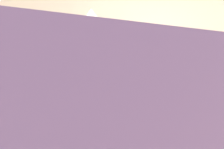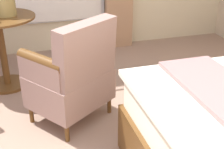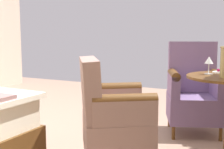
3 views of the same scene
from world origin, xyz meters
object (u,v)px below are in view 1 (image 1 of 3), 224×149
bedside_lamp (88,65)px  armchair_by_window (107,127)px  bed (175,99)px  floor_lamp_brass (91,25)px  nightstand (88,98)px  wine_glass_near_edge (3,78)px

bedside_lamp → armchair_by_window: (-0.18, -2.16, -0.41)m
bed → armchair_by_window: size_ratio=2.53×
floor_lamp_brass → armchair_by_window: bearing=-96.0°
floor_lamp_brass → bed: bearing=-22.5°
bedside_lamp → nightstand: bearing=-0.0°
wine_glass_near_edge → armchair_by_window: size_ratio=0.17×
wine_glass_near_edge → armchair_by_window: armchair_by_window is taller
bed → bedside_lamp: (-1.14, 0.77, 0.48)m
bed → armchair_by_window: bearing=-133.5°
bed → wine_glass_near_edge: (-1.95, -1.98, 0.50)m
floor_lamp_brass → armchair_by_window: size_ratio=1.87×
bed → floor_lamp_brass: (-1.13, 0.47, 1.08)m
nightstand → bedside_lamp: bedside_lamp is taller
nightstand → bedside_lamp: size_ratio=1.49×
nightstand → armchair_by_window: armchair_by_window is taller
nightstand → wine_glass_near_edge: size_ratio=3.89×
nightstand → wine_glass_near_edge: (-0.80, -2.75, 0.55)m
floor_lamp_brass → bedside_lamp: bearing=92.9°
bedside_lamp → floor_lamp_brass: (0.01, -0.30, 0.60)m
nightstand → floor_lamp_brass: bearing=-87.1°
nightstand → wine_glass_near_edge: wine_glass_near_edge is taller
armchair_by_window → bedside_lamp: bearing=85.3°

